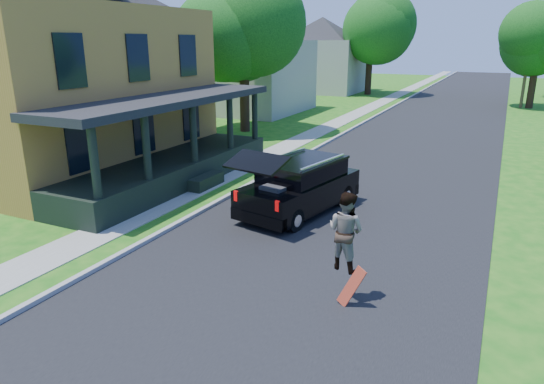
% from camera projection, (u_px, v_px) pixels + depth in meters
% --- Properties ---
extents(ground, '(140.00, 140.00, 0.00)m').
position_uv_depth(ground, '(268.00, 298.00, 9.81)').
color(ground, '#145B12').
rests_on(ground, ground).
extents(street, '(8.00, 120.00, 0.02)m').
position_uv_depth(street, '(425.00, 134.00, 27.02)').
color(street, black).
rests_on(street, ground).
extents(curb, '(0.15, 120.00, 0.12)m').
position_uv_depth(curb, '(354.00, 128.00, 28.69)').
color(curb, gray).
rests_on(curb, ground).
extents(sidewalk, '(1.30, 120.00, 0.03)m').
position_uv_depth(sidewalk, '(330.00, 127.00, 29.33)').
color(sidewalk, gray).
rests_on(sidewalk, ground).
extents(front_walk, '(6.50, 1.20, 0.03)m').
position_uv_depth(front_walk, '(117.00, 174.00, 18.88)').
color(front_walk, gray).
rests_on(front_walk, ground).
extents(main_house, '(15.56, 15.56, 10.10)m').
position_uv_depth(main_house, '(39.00, 42.00, 18.77)').
color(main_house, '#B37734').
rests_on(main_house, ground).
extents(neighbor_house_mid, '(12.78, 12.78, 8.30)m').
position_uv_depth(neighbor_house_mid, '(246.00, 52.00, 34.77)').
color(neighbor_house_mid, gray).
rests_on(neighbor_house_mid, ground).
extents(neighbor_house_far, '(12.78, 12.78, 8.30)m').
position_uv_depth(neighbor_house_far, '(322.00, 49.00, 48.54)').
color(neighbor_house_far, gray).
rests_on(neighbor_house_far, ground).
extents(black_suv, '(2.59, 4.85, 2.14)m').
position_uv_depth(black_suv, '(300.00, 186.00, 14.49)').
color(black_suv, black).
rests_on(black_suv, ground).
extents(skateboarder, '(0.92, 0.80, 1.59)m').
position_uv_depth(skateboarder, '(346.00, 231.00, 9.47)').
color(skateboarder, black).
rests_on(skateboarder, ground).
extents(skateboard, '(0.57, 0.23, 0.86)m').
position_uv_depth(skateboard, '(351.00, 288.00, 9.39)').
color(skateboard, '#9D250D').
rests_on(skateboard, ground).
extents(tree_left_mid, '(5.63, 5.51, 8.81)m').
position_uv_depth(tree_left_mid, '(243.00, 25.00, 26.18)').
color(tree_left_mid, black).
rests_on(tree_left_mid, ground).
extents(tree_left_far, '(7.57, 7.38, 10.37)m').
position_uv_depth(tree_left_far, '(371.00, 20.00, 44.81)').
color(tree_left_far, black).
rests_on(tree_left_far, ground).
extents(tree_right_mid, '(5.21, 5.14, 8.09)m').
position_uv_depth(tree_right_mid, '(540.00, 35.00, 35.75)').
color(tree_right_mid, black).
rests_on(tree_right_mid, ground).
extents(utility_pole_far, '(1.43, 0.32, 9.04)m').
position_uv_depth(utility_pole_far, '(530.00, 45.00, 36.04)').
color(utility_pole_far, '#483A21').
rests_on(utility_pole_far, ground).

